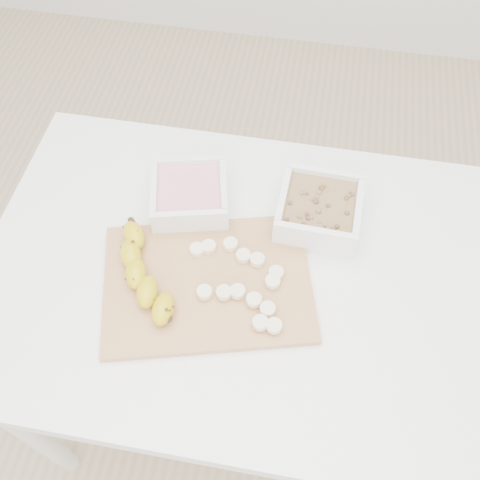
% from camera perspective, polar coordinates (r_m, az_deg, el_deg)
% --- Properties ---
extents(ground, '(3.50, 3.50, 0.00)m').
position_cam_1_polar(ground, '(1.72, -0.18, -15.80)').
color(ground, '#C6AD89').
rests_on(ground, ground).
extents(table, '(1.00, 0.70, 0.75)m').
position_cam_1_polar(table, '(1.11, -0.27, -5.67)').
color(table, white).
rests_on(table, ground).
extents(bowl_yogurt, '(0.18, 0.18, 0.07)m').
position_cam_1_polar(bowl_yogurt, '(1.09, -5.37, 4.76)').
color(bowl_yogurt, white).
rests_on(bowl_yogurt, table).
extents(bowl_granola, '(0.17, 0.17, 0.07)m').
position_cam_1_polar(bowl_granola, '(1.07, 8.40, 3.17)').
color(bowl_granola, white).
rests_on(bowl_granola, table).
extents(cutting_board, '(0.44, 0.37, 0.01)m').
position_cam_1_polar(cutting_board, '(1.01, -3.48, -4.59)').
color(cutting_board, tan).
rests_on(cutting_board, table).
extents(banana, '(0.14, 0.23, 0.04)m').
position_cam_1_polar(banana, '(1.00, -10.11, -3.61)').
color(banana, gold).
rests_on(banana, cutting_board).
extents(banana_slices, '(0.20, 0.18, 0.02)m').
position_cam_1_polar(banana_slices, '(0.99, 0.32, -4.39)').
color(banana_slices, '#FAEBC2').
rests_on(banana_slices, cutting_board).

